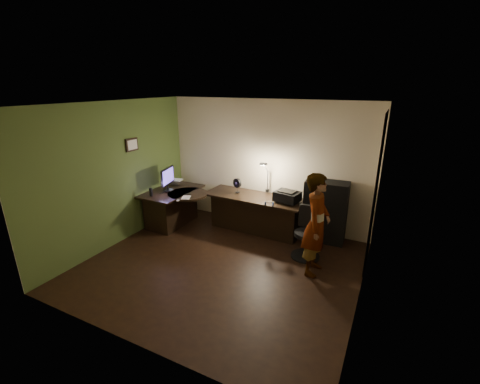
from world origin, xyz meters
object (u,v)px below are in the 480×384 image
at_px(cabinet, 325,211).
at_px(person, 316,225).
at_px(desk_left, 173,207).
at_px(monitor, 167,182).
at_px(desk_right, 254,214).
at_px(office_chair, 307,234).

height_order(cabinet, person, person).
xyz_separation_m(desk_left, cabinet, (3.16, 0.71, 0.22)).
bearing_deg(monitor, desk_right, 3.39).
relative_size(desk_left, person, 0.80).
relative_size(desk_right, cabinet, 1.72).
xyz_separation_m(desk_right, cabinet, (1.40, 0.25, 0.22)).
height_order(desk_right, monitor, monitor).
distance_m(desk_left, person, 3.34).
relative_size(desk_right, person, 1.23).
xyz_separation_m(desk_right, monitor, (-1.80, -0.53, 0.59)).
height_order(monitor, office_chair, monitor).
distance_m(cabinet, person, 1.25).
bearing_deg(office_chair, person, -66.65).
relative_size(monitor, person, 0.32).
height_order(desk_left, monitor, monitor).
bearing_deg(cabinet, office_chair, -101.54).
xyz_separation_m(desk_left, desk_right, (1.76, 0.45, 0.00)).
distance_m(cabinet, monitor, 3.32).
height_order(monitor, person, person).
bearing_deg(monitor, desk_left, 50.25).
xyz_separation_m(desk_left, office_chair, (3.03, -0.11, 0.07)).
bearing_deg(person, cabinet, 4.63).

